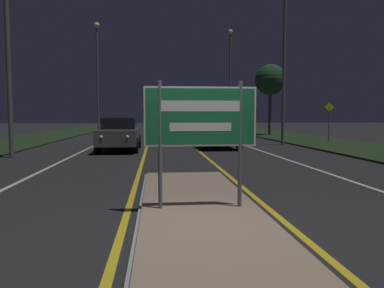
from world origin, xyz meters
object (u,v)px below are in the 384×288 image
at_px(car_receding_2, 213,124).
at_px(car_receding_0, 218,133).
at_px(car_approaching_0, 120,133).
at_px(warning_sign, 329,118).
at_px(highway_sign, 201,121).
at_px(streetlight_left_far, 97,60).
at_px(car_receding_1, 197,128).
at_px(streetlight_right_far, 230,70).
at_px(streetlight_right_near, 285,33).

bearing_deg(car_receding_2, car_receding_0, -98.09).
distance_m(car_receding_0, car_approaching_0, 5.01).
bearing_deg(warning_sign, car_receding_0, -157.24).
distance_m(highway_sign, streetlight_left_far, 34.02).
height_order(streetlight_left_far, car_approaching_0, streetlight_left_far).
height_order(car_receding_1, car_receding_2, car_receding_1).
distance_m(highway_sign, streetlight_right_far, 30.07).
distance_m(car_receding_2, car_approaching_0, 24.45).
xyz_separation_m(car_receding_2, car_approaching_0, (-8.06, -23.08, 0.06)).
bearing_deg(highway_sign, streetlight_left_far, 101.43).
relative_size(streetlight_right_near, streetlight_right_far, 0.97).
distance_m(car_approaching_0, warning_sign, 13.07).
bearing_deg(streetlight_left_far, highway_sign, -78.57).
bearing_deg(car_approaching_0, car_receding_0, 11.03).
bearing_deg(streetlight_right_far, highway_sign, -102.17).
relative_size(streetlight_left_far, car_receding_1, 2.30).
bearing_deg(car_receding_0, streetlight_right_far, 76.68).
relative_size(streetlight_right_far, car_receding_0, 2.29).
distance_m(car_receding_0, car_receding_1, 8.82).
xyz_separation_m(streetlight_left_far, car_approaching_0, (4.15, -20.99, -6.51)).
relative_size(highway_sign, car_receding_0, 0.51).
bearing_deg(car_receding_2, car_approaching_0, -109.25).
bearing_deg(streetlight_right_near, streetlight_right_far, 90.59).
xyz_separation_m(streetlight_right_near, car_receding_2, (-0.85, 20.57, -5.54)).
bearing_deg(car_approaching_0, streetlight_left_far, 101.20).
distance_m(streetlight_right_near, car_receding_1, 10.01).
distance_m(car_receding_1, warning_sign, 9.52).
bearing_deg(streetlight_right_far, car_approaching_0, -116.99).
bearing_deg(streetlight_left_far, car_receding_0, -65.64).
relative_size(highway_sign, warning_sign, 0.89).
distance_m(streetlight_right_near, car_receding_0, 6.98).
bearing_deg(streetlight_left_far, car_approaching_0, -78.80).
height_order(car_receding_0, car_approaching_0, car_approaching_0).
xyz_separation_m(highway_sign, warning_sign, (9.90, 15.97, -0.04)).
bearing_deg(streetlight_right_far, warning_sign, -74.51).
relative_size(streetlight_left_far, car_receding_2, 2.38).
distance_m(streetlight_right_near, warning_sign, 6.11).
distance_m(car_receding_1, car_receding_2, 13.71).
distance_m(streetlight_right_near, streetlight_right_far, 14.69).
relative_size(car_receding_2, car_approaching_0, 1.03).
bearing_deg(streetlight_right_near, car_approaching_0, -164.25).
height_order(streetlight_right_near, car_receding_0, streetlight_right_near).
bearing_deg(streetlight_right_near, car_receding_0, -158.74).
bearing_deg(streetlight_right_near, highway_sign, -114.05).
distance_m(streetlight_right_far, car_receding_2, 7.88).
height_order(car_receding_1, warning_sign, warning_sign).
bearing_deg(car_receding_1, highway_sign, -96.06).
relative_size(streetlight_left_far, car_receding_0, 2.59).
height_order(streetlight_left_far, car_receding_1, streetlight_left_far).
relative_size(car_receding_0, car_receding_2, 0.92).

